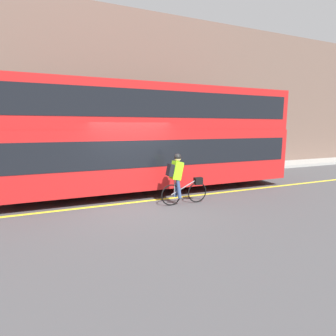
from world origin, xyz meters
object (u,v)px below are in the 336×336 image
at_px(bus, 148,134).
at_px(street_sign_post, 236,143).
at_px(trash_bin, 226,159).
at_px(cyclist_on_bike, 180,177).

distance_m(bus, street_sign_post, 6.65).
bearing_deg(street_sign_post, trash_bin, 179.37).
relative_size(cyclist_on_bike, trash_bin, 1.62).
xyz_separation_m(bus, trash_bin, (5.40, 2.84, -1.46)).
xyz_separation_m(bus, street_sign_post, (5.99, 2.83, -0.61)).
xyz_separation_m(cyclist_on_bike, street_sign_post, (5.69, 4.90, 0.63)).
height_order(bus, trash_bin, bus).
bearing_deg(trash_bin, cyclist_on_bike, -136.09).
bearing_deg(trash_bin, bus, -152.30).
distance_m(bus, cyclist_on_bike, 2.43).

